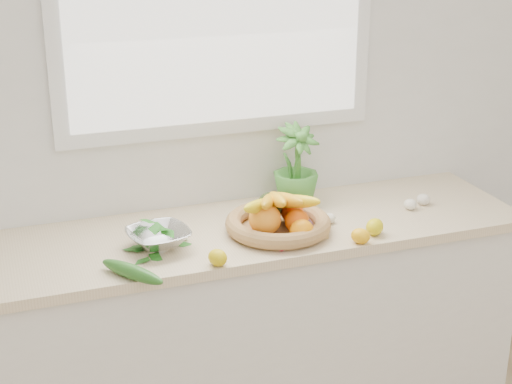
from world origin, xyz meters
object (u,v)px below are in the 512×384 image
object	(u,v)px
fruit_basket	(277,218)
colander_with_spinach	(158,233)
eggplant	(304,231)
cucumber	(132,272)
apple	(261,223)
potted_herb	(296,165)

from	to	relation	value
fruit_basket	colander_with_spinach	world-z (taller)	fruit_basket
fruit_basket	colander_with_spinach	size ratio (longest dim) A/B	1.80
eggplant	fruit_basket	xyz separation A→B (m)	(-0.07, 0.10, 0.02)
eggplant	cucumber	distance (m)	0.67
apple	cucumber	distance (m)	0.59
eggplant	fruit_basket	world-z (taller)	fruit_basket
colander_with_spinach	fruit_basket	bearing A→B (deg)	-0.81
apple	potted_herb	distance (m)	0.35
potted_herb	cucumber	bearing A→B (deg)	-149.78
cucumber	potted_herb	distance (m)	0.91
colander_with_spinach	eggplant	bearing A→B (deg)	-11.74
cucumber	potted_herb	world-z (taller)	potted_herb
potted_herb	colander_with_spinach	world-z (taller)	potted_herb
apple	potted_herb	xyz separation A→B (m)	(0.23, 0.23, 0.13)
apple	fruit_basket	world-z (taller)	fruit_basket
cucumber	colander_with_spinach	bearing A→B (deg)	56.08
potted_herb	colander_with_spinach	size ratio (longest dim) A/B	1.31
potted_herb	apple	bearing A→B (deg)	-135.61
cucumber	fruit_basket	size ratio (longest dim) A/B	0.60
potted_herb	fruit_basket	distance (m)	0.33
cucumber	colander_with_spinach	distance (m)	0.25
eggplant	colander_with_spinach	distance (m)	0.54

